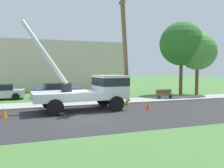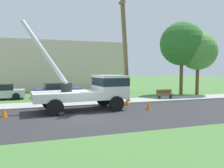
% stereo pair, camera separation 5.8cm
% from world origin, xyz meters
% --- Properties ---
extents(ground_plane, '(120.00, 120.00, 0.00)m').
position_xyz_m(ground_plane, '(0.00, 12.00, 0.00)').
color(ground_plane, '#477538').
extents(road_asphalt, '(80.00, 7.62, 0.01)m').
position_xyz_m(road_asphalt, '(0.00, 0.00, 0.00)').
color(road_asphalt, '#2B2B2D').
rests_on(road_asphalt, ground).
extents(sidewalk_strip, '(80.00, 2.62, 0.10)m').
position_xyz_m(sidewalk_strip, '(0.00, 5.12, 0.05)').
color(sidewalk_strip, '#9E9E99').
rests_on(sidewalk_strip, ground).
extents(utility_truck, '(6.92, 3.22, 5.98)m').
position_xyz_m(utility_truck, '(1.06, 2.29, 1.41)').
color(utility_truck, silver).
rests_on(utility_truck, ground).
extents(leaning_utility_pole, '(2.16, 3.18, 8.61)m').
position_xyz_m(leaning_utility_pole, '(3.86, 3.27, 4.40)').
color(leaning_utility_pole, brown).
rests_on(leaning_utility_pole, ground).
extents(traffic_cone_ahead, '(0.36, 0.36, 0.56)m').
position_xyz_m(traffic_cone_ahead, '(4.64, 0.91, 0.28)').
color(traffic_cone_ahead, orange).
rests_on(traffic_cone_ahead, ground).
extents(traffic_cone_behind, '(0.36, 0.36, 0.56)m').
position_xyz_m(traffic_cone_behind, '(-4.39, 1.41, 0.28)').
color(traffic_cone_behind, orange).
rests_on(traffic_cone_behind, ground).
extents(traffic_cone_curbside, '(0.36, 0.36, 0.56)m').
position_xyz_m(traffic_cone_curbside, '(4.01, 3.17, 0.28)').
color(traffic_cone_curbside, orange).
rests_on(traffic_cone_curbside, ground).
extents(parked_sedan_blue, '(4.54, 2.26, 1.42)m').
position_xyz_m(parked_sedan_blue, '(-0.52, 10.06, 0.71)').
color(parked_sedan_blue, '#263F99').
rests_on(parked_sedan_blue, ground).
extents(park_bench, '(1.60, 0.45, 0.90)m').
position_xyz_m(park_bench, '(8.58, 5.18, 0.46)').
color(park_bench, brown).
rests_on(park_bench, ground).
extents(roadside_tree_near, '(4.00, 4.00, 6.69)m').
position_xyz_m(roadside_tree_near, '(14.09, 7.49, 4.67)').
color(roadside_tree_near, brown).
rests_on(roadside_tree_near, ground).
extents(roadside_tree_far, '(4.72, 4.72, 7.89)m').
position_xyz_m(roadside_tree_far, '(12.53, 8.21, 5.51)').
color(roadside_tree_far, brown).
rests_on(roadside_tree_far, ground).
extents(lowrise_building_backdrop, '(18.00, 6.00, 6.40)m').
position_xyz_m(lowrise_building_backdrop, '(0.48, 19.15, 3.20)').
color(lowrise_building_backdrop, beige).
rests_on(lowrise_building_backdrop, ground).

